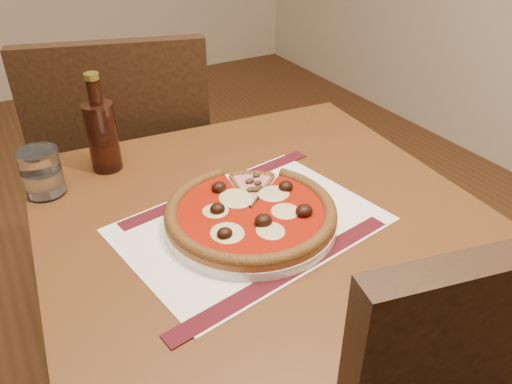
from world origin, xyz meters
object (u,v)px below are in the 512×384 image
chair_far (130,172)px  water_glass (42,172)px  pizza (251,211)px  table (261,252)px  bottle (102,133)px  plate (251,220)px

chair_far → water_glass: bearing=71.1°
water_glass → pizza: bearing=-44.7°
table → water_glass: (-0.34, 0.26, 0.15)m
table → chair_far: (-0.08, 0.62, -0.10)m
pizza → bottle: 0.38m
table → pizza: 0.14m
chair_far → water_glass: chair_far is taller
table → pizza: bearing=-142.2°
table → plate: 0.12m
plate → pizza: size_ratio=1.01×
chair_far → plate: bearing=110.9°
pizza → chair_far: bearing=93.9°
pizza → bottle: (-0.17, 0.33, 0.05)m
table → water_glass: water_glass is taller
table → plate: bearing=-142.4°
water_glass → bottle: size_ratio=0.45×
chair_far → plate: (0.04, -0.65, 0.21)m
water_glass → bottle: 0.14m
chair_far → plate: chair_far is taller
table → plate: size_ratio=2.81×
chair_far → water_glass: (-0.25, -0.35, 0.25)m
pizza → water_glass: 0.42m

